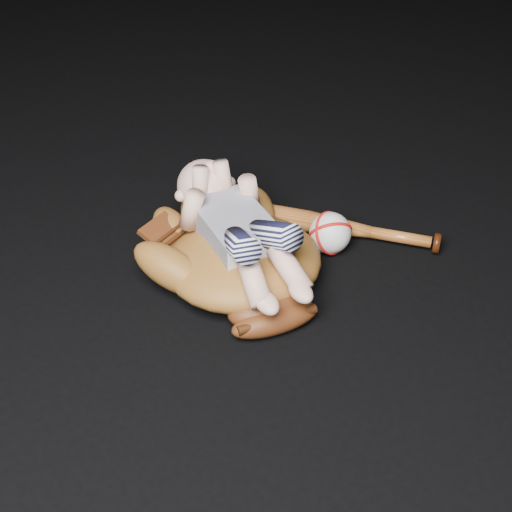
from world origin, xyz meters
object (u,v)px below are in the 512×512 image
at_px(baseball_bat, 322,224).
at_px(baseball, 330,233).
at_px(newborn_baby, 243,227).
at_px(baseball_glove, 244,255).

distance_m(baseball_bat, baseball, 0.06).
xyz_separation_m(newborn_baby, baseball, (0.19, -0.03, -0.09)).
height_order(baseball_bat, baseball, baseball).
distance_m(baseball_glove, baseball_bat, 0.23).
height_order(newborn_baby, baseball, newborn_baby).
bearing_deg(newborn_baby, baseball_bat, 18.26).
xyz_separation_m(baseball_glove, baseball, (0.19, -0.03, -0.02)).
bearing_deg(baseball_glove, baseball, 7.72).
xyz_separation_m(newborn_baby, baseball_bat, (0.22, 0.02, -0.11)).
xyz_separation_m(baseball_bat, baseball, (-0.03, -0.05, 0.02)).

